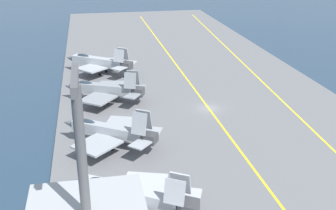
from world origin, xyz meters
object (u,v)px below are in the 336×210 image
(parked_jet_second, at_px, (110,131))
(parked_jet_fourth, at_px, (99,62))
(parked_jet_third, at_px, (105,89))
(parked_jet_nearest, at_px, (132,195))

(parked_jet_second, height_order, parked_jet_fourth, parked_jet_second)
(parked_jet_third, xyz_separation_m, parked_jet_fourth, (17.70, 0.39, 0.26))
(parked_jet_third, bearing_deg, parked_jet_fourth, 1.27)
(parked_jet_nearest, distance_m, parked_jet_fourth, 52.81)
(parked_jet_nearest, distance_m, parked_jet_third, 35.10)
(parked_jet_nearest, relative_size, parked_jet_third, 0.99)
(parked_jet_nearest, height_order, parked_jet_third, parked_jet_third)
(parked_jet_nearest, bearing_deg, parked_jet_second, 4.42)
(parked_jet_second, bearing_deg, parked_jet_third, -0.55)
(parked_jet_second, height_order, parked_jet_third, parked_jet_second)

